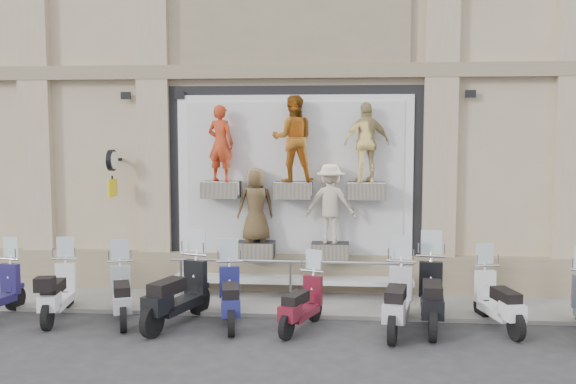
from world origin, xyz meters
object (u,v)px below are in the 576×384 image
object	(u,v)px
guard_rail	(290,282)
scooter_h	(432,282)
scooter_d	(177,280)
scooter_b	(57,281)
scooter_g	(398,287)
scooter_i	(499,289)
scooter_f	(301,292)
scooter_e	(230,285)
scooter_c	(121,283)
clock_sign_bracket	(112,167)

from	to	relation	value
guard_rail	scooter_h	size ratio (longest dim) A/B	2.42
scooter_h	scooter_d	bearing A→B (deg)	-171.38
scooter_d	scooter_h	size ratio (longest dim) A/B	1.01
scooter_b	scooter_g	size ratio (longest dim) A/B	0.92
scooter_i	scooter_h	bearing A→B (deg)	168.96
scooter_d	scooter_g	distance (m)	4.00
scooter_f	scooter_g	world-z (taller)	scooter_g
guard_rail	scooter_d	distance (m)	2.57
guard_rail	scooter_e	size ratio (longest dim) A/B	2.72
scooter_b	scooter_i	xyz separation A→B (m)	(8.19, 0.14, -0.01)
scooter_h	scooter_g	bearing A→B (deg)	-150.46
scooter_i	scooter_d	bearing A→B (deg)	169.38
scooter_d	scooter_h	bearing A→B (deg)	22.26
scooter_c	scooter_h	xyz separation A→B (m)	(5.74, 0.11, 0.11)
clock_sign_bracket	scooter_b	xyz separation A→B (m)	(-0.41, -1.92, -2.05)
scooter_i	scooter_g	bearing A→B (deg)	176.83
scooter_g	scooter_f	bearing A→B (deg)	-168.65
scooter_c	scooter_i	xyz separation A→B (m)	(6.93, 0.17, 0.00)
clock_sign_bracket	scooter_c	world-z (taller)	clock_sign_bracket
clock_sign_bracket	scooter_c	distance (m)	2.97
clock_sign_bracket	scooter_g	bearing A→B (deg)	-19.63
scooter_d	scooter_e	distance (m)	0.98
scooter_f	scooter_g	bearing A→B (deg)	21.35
clock_sign_bracket	scooter_g	xyz separation A→B (m)	(5.95, -2.12, -1.99)
scooter_e	scooter_f	world-z (taller)	scooter_e
scooter_c	scooter_g	distance (m)	5.10
scooter_h	guard_rail	bearing A→B (deg)	158.42
scooter_b	scooter_h	xyz separation A→B (m)	(6.99, 0.08, 0.10)
guard_rail	scooter_f	world-z (taller)	scooter_f
guard_rail	scooter_d	size ratio (longest dim) A/B	2.41
clock_sign_bracket	scooter_d	distance (m)	3.46
guard_rail	scooter_i	size ratio (longest dim) A/B	2.79
guard_rail	scooter_f	distance (m)	1.73
scooter_g	clock_sign_bracket	bearing A→B (deg)	170.78
scooter_h	scooter_i	size ratio (longest dim) A/B	1.15
scooter_e	scooter_i	size ratio (longest dim) A/B	1.03
clock_sign_bracket	scooter_f	distance (m)	5.21
clock_sign_bracket	scooter_e	size ratio (longest dim) A/B	0.55
scooter_g	scooter_h	distance (m)	0.70
guard_rail	scooter_b	xyz separation A→B (m)	(-4.31, -1.45, 0.28)
clock_sign_bracket	scooter_c	xyz separation A→B (m)	(0.85, -1.95, -2.07)
scooter_e	scooter_i	world-z (taller)	scooter_e
scooter_b	scooter_c	world-z (taller)	scooter_b
scooter_f	scooter_g	distance (m)	1.71
scooter_h	scooter_c	bearing A→B (deg)	-173.44
scooter_b	scooter_g	world-z (taller)	scooter_g
scooter_f	scooter_h	size ratio (longest dim) A/B	0.81
guard_rail	scooter_c	size ratio (longest dim) A/B	2.79
scooter_b	scooter_d	distance (m)	2.36
guard_rail	scooter_i	bearing A→B (deg)	-18.70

